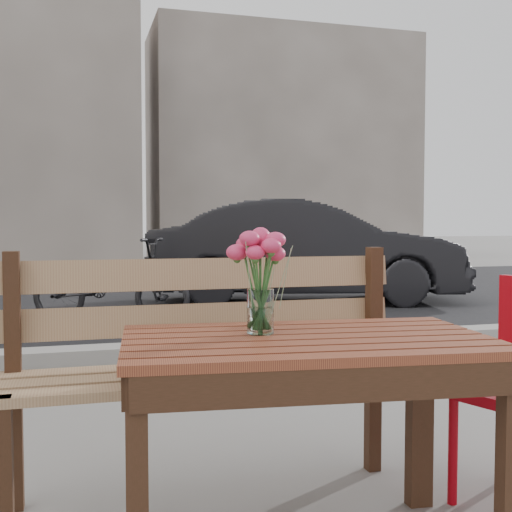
{
  "coord_description": "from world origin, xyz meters",
  "views": [
    {
      "loc": [
        -0.43,
        -1.7,
        1.01
      ],
      "look_at": [
        0.11,
        0.23,
        0.91
      ],
      "focal_mm": 45.0,
      "sensor_mm": 36.0,
      "label": 1
    }
  ],
  "objects_px": {
    "main_table": "(307,373)",
    "main_vase": "(260,268)",
    "bicycle": "(110,281)",
    "parked_car": "(305,251)"
  },
  "relations": [
    {
      "from": "bicycle",
      "to": "main_table",
      "type": "bearing_deg",
      "value": -149.54
    },
    {
      "from": "main_vase",
      "to": "parked_car",
      "type": "xyz_separation_m",
      "value": [
        2.27,
        5.78,
        -0.23
      ]
    },
    {
      "from": "main_table",
      "to": "parked_car",
      "type": "height_order",
      "value": "parked_car"
    },
    {
      "from": "bicycle",
      "to": "parked_car",
      "type": "bearing_deg",
      "value": -38.19
    },
    {
      "from": "main_table",
      "to": "main_vase",
      "type": "distance_m",
      "value": 0.35
    },
    {
      "from": "main_vase",
      "to": "bicycle",
      "type": "xyz_separation_m",
      "value": [
        -0.22,
        4.6,
        -0.44
      ]
    },
    {
      "from": "main_table",
      "to": "parked_car",
      "type": "relative_size",
      "value": 0.29
    },
    {
      "from": "parked_car",
      "to": "bicycle",
      "type": "xyz_separation_m",
      "value": [
        -2.49,
        -1.18,
        -0.21
      ]
    },
    {
      "from": "bicycle",
      "to": "main_vase",
      "type": "bearing_deg",
      "value": -150.95
    },
    {
      "from": "main_vase",
      "to": "bicycle",
      "type": "height_order",
      "value": "main_vase"
    }
  ]
}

